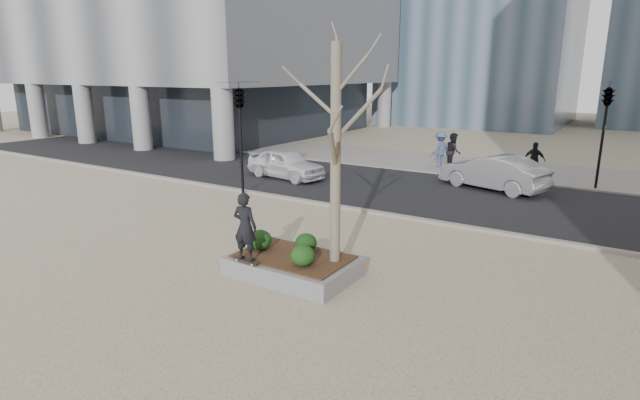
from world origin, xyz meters
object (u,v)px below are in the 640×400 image
Objects in this scene: planter at (294,266)px; skateboard at (246,261)px; skateboarder at (245,227)px; police_car at (286,164)px.

planter is 1.18m from skateboard.
skateboarder reaches higher than planter.
skateboarder reaches higher than skateboard.
planter is at bearing -134.08° from police_car.
skateboard is at bearing -130.33° from planter.
planter is 11.54m from police_car.
police_car reaches higher than planter.
skateboarder is at bearing -130.33° from planter.
skateboarder reaches higher than police_car.
skateboarder is 11.85m from police_car.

